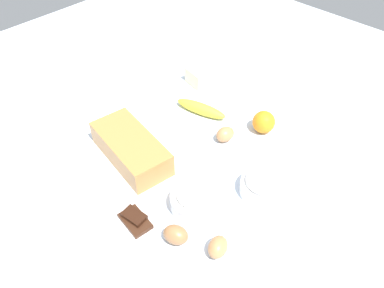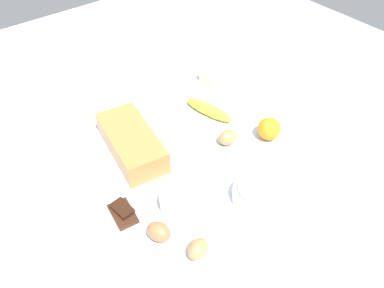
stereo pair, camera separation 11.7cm
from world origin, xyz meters
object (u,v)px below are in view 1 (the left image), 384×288
at_px(egg_beside_bowl, 225,134).
at_px(egg_loose, 218,247).
at_px(butter_block, 198,77).
at_px(loaf_pan, 131,148).
at_px(orange_fruit, 264,122).
at_px(banana, 201,109).
at_px(sugar_bowl, 263,185).
at_px(flour_bowl, 193,199).
at_px(egg_near_butter, 176,235).
at_px(chocolate_plate, 135,222).

relative_size(egg_beside_bowl, egg_loose, 1.01).
bearing_deg(egg_loose, butter_block, -43.06).
height_order(loaf_pan, orange_fruit, loaf_pan).
bearing_deg(banana, sugar_bowl, 159.28).
bearing_deg(sugar_bowl, banana, -20.72).
bearing_deg(loaf_pan, egg_beside_bowl, -111.68).
distance_m(loaf_pan, banana, 0.31).
height_order(loaf_pan, flour_bowl, loaf_pan).
bearing_deg(egg_near_butter, banana, -54.18).
height_order(flour_bowl, butter_block, flour_bowl).
relative_size(butter_block, egg_near_butter, 1.35).
xyz_separation_m(butter_block, egg_loose, (-0.53, 0.50, -0.01)).
distance_m(orange_fruit, egg_beside_bowl, 0.14).
xyz_separation_m(banana, chocolate_plate, (-0.19, 0.46, -0.01)).
xyz_separation_m(loaf_pan, egg_loose, (-0.41, 0.06, -0.02)).
bearing_deg(butter_block, chocolate_plate, 118.78).
bearing_deg(egg_near_butter, orange_fruit, -79.56).
xyz_separation_m(flour_bowl, chocolate_plate, (0.07, 0.15, -0.02)).
bearing_deg(orange_fruit, egg_beside_bowl, 63.19).
bearing_deg(flour_bowl, egg_beside_bowl, -67.28).
bearing_deg(butter_block, egg_beside_bowl, 148.47).
xyz_separation_m(flour_bowl, banana, (0.26, -0.31, -0.01)).
bearing_deg(orange_fruit, banana, 19.58).
height_order(egg_loose, chocolate_plate, egg_loose).
distance_m(loaf_pan, orange_fruit, 0.44).
relative_size(sugar_bowl, egg_beside_bowl, 2.03).
bearing_deg(egg_loose, egg_near_butter, 25.94).
xyz_separation_m(orange_fruit, chocolate_plate, (0.02, 0.54, -0.03)).
bearing_deg(butter_block, flour_bowl, 131.78).
bearing_deg(butter_block, orange_fruit, 171.75).
height_order(sugar_bowl, egg_loose, sugar_bowl).
relative_size(orange_fruit, chocolate_plate, 0.58).
distance_m(loaf_pan, sugar_bowl, 0.41).
distance_m(orange_fruit, butter_block, 0.35).
height_order(orange_fruit, egg_near_butter, orange_fruit).
xyz_separation_m(flour_bowl, sugar_bowl, (-0.11, -0.17, -0.00)).
xyz_separation_m(banana, orange_fruit, (-0.21, -0.08, 0.02)).
distance_m(butter_block, egg_loose, 0.73).
bearing_deg(chocolate_plate, flour_bowl, -115.35).
xyz_separation_m(flour_bowl, egg_loose, (-0.14, 0.06, -0.01)).
relative_size(flour_bowl, banana, 0.66).
bearing_deg(flour_bowl, loaf_pan, -1.06).
height_order(flour_bowl, egg_beside_bowl, flour_bowl).
distance_m(loaf_pan, chocolate_plate, 0.25).
xyz_separation_m(sugar_bowl, egg_beside_bowl, (0.22, -0.09, -0.01)).
relative_size(sugar_bowl, egg_near_butter, 1.95).
bearing_deg(sugar_bowl, butter_block, -27.96).
xyz_separation_m(egg_beside_bowl, chocolate_plate, (-0.04, 0.41, -0.01)).
relative_size(banana, chocolate_plate, 1.46).
bearing_deg(egg_beside_bowl, flour_bowl, 112.72).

